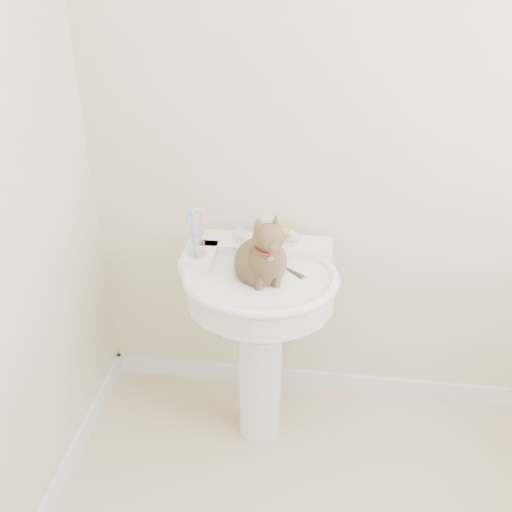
% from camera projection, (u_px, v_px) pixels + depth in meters
% --- Properties ---
extents(wall_back, '(2.20, 0.00, 2.50)m').
position_uv_depth(wall_back, '(381.00, 121.00, 2.10)').
color(wall_back, beige).
rests_on(wall_back, ground).
extents(baseboard_back, '(2.20, 0.02, 0.09)m').
position_uv_depth(baseboard_back, '(353.00, 383.00, 2.70)').
color(baseboard_back, white).
rests_on(baseboard_back, floor).
extents(pedestal_sink, '(0.58, 0.57, 0.80)m').
position_uv_depth(pedestal_sink, '(260.00, 306.00, 2.21)').
color(pedestal_sink, white).
rests_on(pedestal_sink, floor).
extents(faucet, '(0.28, 0.12, 0.14)m').
position_uv_depth(faucet, '(265.00, 237.00, 2.22)').
color(faucet, silver).
rests_on(faucet, pedestal_sink).
extents(soap_bar, '(0.09, 0.06, 0.03)m').
position_uv_depth(soap_bar, '(283.00, 233.00, 2.30)').
color(soap_bar, gold).
rests_on(soap_bar, pedestal_sink).
extents(toothbrush_cup, '(0.07, 0.07, 0.18)m').
position_uv_depth(toothbrush_cup, '(196.00, 244.00, 2.16)').
color(toothbrush_cup, silver).
rests_on(toothbrush_cup, pedestal_sink).
extents(cat, '(0.21, 0.26, 0.38)m').
position_uv_depth(cat, '(262.00, 259.00, 2.08)').
color(cat, brown).
rests_on(cat, pedestal_sink).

